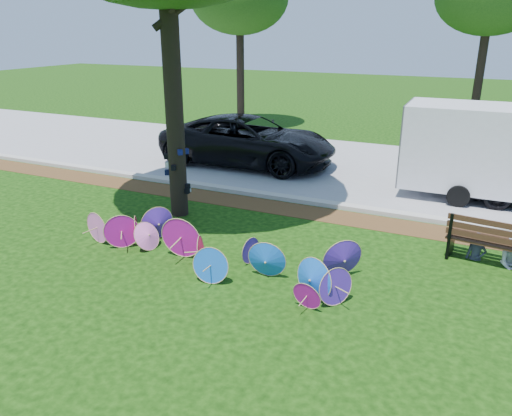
{
  "coord_description": "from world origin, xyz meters",
  "views": [
    {
      "loc": [
        4.76,
        -7.2,
        4.61
      ],
      "look_at": [
        0.5,
        2.0,
        0.9
      ],
      "focal_mm": 35.0,
      "sensor_mm": 36.0,
      "label": 1
    }
  ],
  "objects_px": {
    "black_van": "(248,141)",
    "park_bench": "(497,241)",
    "person_left": "(479,235)",
    "cargo_trailer": "(466,146)",
    "parasol_pile": "(211,248)"
  },
  "relations": [
    {
      "from": "black_van",
      "to": "park_bench",
      "type": "xyz_separation_m",
      "value": [
        7.99,
        -4.95,
        -0.34
      ]
    },
    {
      "from": "parasol_pile",
      "to": "park_bench",
      "type": "bearing_deg",
      "value": 25.65
    },
    {
      "from": "person_left",
      "to": "parasol_pile",
      "type": "bearing_deg",
      "value": -155.69
    },
    {
      "from": "black_van",
      "to": "park_bench",
      "type": "distance_m",
      "value": 9.41
    },
    {
      "from": "black_van",
      "to": "person_left",
      "type": "height_order",
      "value": "black_van"
    },
    {
      "from": "person_left",
      "to": "cargo_trailer",
      "type": "bearing_deg",
      "value": 94.59
    },
    {
      "from": "parasol_pile",
      "to": "park_bench",
      "type": "distance_m",
      "value": 5.81
    },
    {
      "from": "parasol_pile",
      "to": "cargo_trailer",
      "type": "xyz_separation_m",
      "value": [
        4.28,
        6.91,
        1.07
      ]
    },
    {
      "from": "black_van",
      "to": "cargo_trailer",
      "type": "distance_m",
      "value": 7.08
    },
    {
      "from": "cargo_trailer",
      "to": "park_bench",
      "type": "height_order",
      "value": "cargo_trailer"
    },
    {
      "from": "black_van",
      "to": "cargo_trailer",
      "type": "xyz_separation_m",
      "value": [
        7.03,
        -0.56,
        0.6
      ]
    },
    {
      "from": "black_van",
      "to": "park_bench",
      "type": "relative_size",
      "value": 3.13
    },
    {
      "from": "black_van",
      "to": "park_bench",
      "type": "bearing_deg",
      "value": -122.87
    },
    {
      "from": "cargo_trailer",
      "to": "person_left",
      "type": "relative_size",
      "value": 2.94
    },
    {
      "from": "black_van",
      "to": "cargo_trailer",
      "type": "height_order",
      "value": "cargo_trailer"
    }
  ]
}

